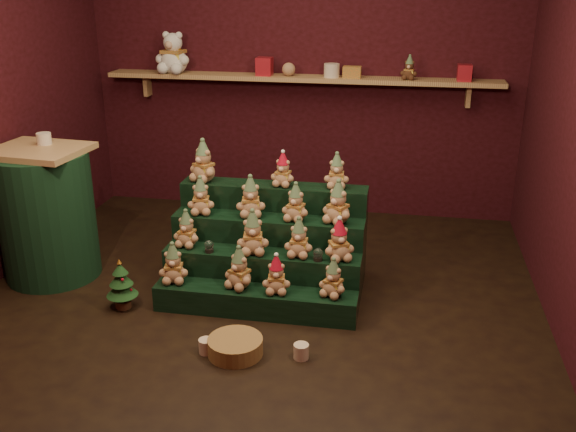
% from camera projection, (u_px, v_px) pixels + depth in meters
% --- Properties ---
extents(ground, '(4.00, 4.00, 0.00)m').
position_uv_depth(ground, '(255.00, 303.00, 4.56)').
color(ground, black).
rests_on(ground, ground).
extents(back_wall, '(4.00, 0.10, 2.80)m').
position_uv_depth(back_wall, '(303.00, 64.00, 5.94)').
color(back_wall, black).
rests_on(back_wall, ground).
extents(front_wall, '(4.00, 0.10, 2.80)m').
position_uv_depth(front_wall, '(109.00, 225.00, 2.17)').
color(front_wall, black).
rests_on(front_wall, ground).
extents(back_shelf, '(3.60, 0.26, 0.24)m').
position_uv_depth(back_shelf, '(300.00, 79.00, 5.81)').
color(back_shelf, tan).
rests_on(back_shelf, ground).
extents(riser_tier_front, '(1.40, 0.22, 0.18)m').
position_uv_depth(riser_tier_front, '(255.00, 301.00, 4.39)').
color(riser_tier_front, black).
rests_on(riser_tier_front, ground).
extents(riser_tier_midfront, '(1.40, 0.22, 0.36)m').
position_uv_depth(riser_tier_midfront, '(262.00, 276.00, 4.56)').
color(riser_tier_midfront, black).
rests_on(riser_tier_midfront, ground).
extents(riser_tier_midback, '(1.40, 0.22, 0.54)m').
position_uv_depth(riser_tier_midback, '(268.00, 252.00, 4.73)').
color(riser_tier_midback, black).
rests_on(riser_tier_midback, ground).
extents(riser_tier_back, '(1.40, 0.22, 0.72)m').
position_uv_depth(riser_tier_back, '(274.00, 229.00, 4.90)').
color(riser_tier_back, black).
rests_on(riser_tier_back, ground).
extents(teddy_0, '(0.23, 0.22, 0.28)m').
position_uv_depth(teddy_0, '(173.00, 263.00, 4.42)').
color(teddy_0, '#A77F5D').
rests_on(teddy_0, riser_tier_front).
extents(teddy_1, '(0.27, 0.26, 0.29)m').
position_uv_depth(teddy_1, '(239.00, 268.00, 4.34)').
color(teddy_1, '#A77F5D').
rests_on(teddy_1, riser_tier_front).
extents(teddy_2, '(0.21, 0.20, 0.26)m').
position_uv_depth(teddy_2, '(276.00, 274.00, 4.28)').
color(teddy_2, '#A77F5D').
rests_on(teddy_2, riser_tier_front).
extents(teddy_3, '(0.24, 0.23, 0.26)m').
position_uv_depth(teddy_3, '(333.00, 278.00, 4.23)').
color(teddy_3, '#A77F5D').
rests_on(teddy_3, riser_tier_front).
extents(teddy_4, '(0.21, 0.19, 0.27)m').
position_uv_depth(teddy_4, '(187.00, 229.00, 4.56)').
color(teddy_4, '#A77F5D').
rests_on(teddy_4, riser_tier_midfront).
extents(teddy_5, '(0.26, 0.24, 0.31)m').
position_uv_depth(teddy_5, '(253.00, 232.00, 4.44)').
color(teddy_5, '#A77F5D').
rests_on(teddy_5, riser_tier_midfront).
extents(teddy_6, '(0.20, 0.18, 0.28)m').
position_uv_depth(teddy_6, '(299.00, 238.00, 4.39)').
color(teddy_6, '#A77F5D').
rests_on(teddy_6, riser_tier_midfront).
extents(teddy_7, '(0.27, 0.26, 0.29)m').
position_uv_depth(teddy_7, '(339.00, 240.00, 4.34)').
color(teddy_7, '#A77F5D').
rests_on(teddy_7, riser_tier_midfront).
extents(teddy_8, '(0.23, 0.21, 0.28)m').
position_uv_depth(teddy_8, '(201.00, 196.00, 4.67)').
color(teddy_8, '#A77F5D').
rests_on(teddy_8, riser_tier_midback).
extents(teddy_9, '(0.25, 0.23, 0.30)m').
position_uv_depth(teddy_9, '(251.00, 196.00, 4.62)').
color(teddy_9, '#A77F5D').
rests_on(teddy_9, riser_tier_midback).
extents(teddy_10, '(0.23, 0.21, 0.27)m').
position_uv_depth(teddy_10, '(296.00, 202.00, 4.53)').
color(teddy_10, '#A77F5D').
rests_on(teddy_10, riser_tier_midback).
extents(teddy_11, '(0.29, 0.28, 0.31)m').
position_uv_depth(teddy_11, '(338.00, 202.00, 4.48)').
color(teddy_11, '#A77F5D').
rests_on(teddy_11, riser_tier_midback).
extents(teddy_12, '(0.29, 0.28, 0.31)m').
position_uv_depth(teddy_12, '(203.00, 161.00, 4.80)').
color(teddy_12, '#A77F5D').
rests_on(teddy_12, riser_tier_back).
extents(teddy_13, '(0.20, 0.19, 0.25)m').
position_uv_depth(teddy_13, '(283.00, 170.00, 4.70)').
color(teddy_13, '#A77F5D').
rests_on(teddy_13, riser_tier_back).
extents(teddy_14, '(0.19, 0.18, 0.26)m').
position_uv_depth(teddy_14, '(337.00, 171.00, 4.67)').
color(teddy_14, '#A77F5D').
rests_on(teddy_14, riser_tier_back).
extents(snow_globe_a, '(0.07, 0.07, 0.09)m').
position_uv_depth(snow_globe_a, '(209.00, 246.00, 4.49)').
color(snow_globe_a, black).
rests_on(snow_globe_a, riser_tier_midfront).
extents(snow_globe_b, '(0.06, 0.06, 0.08)m').
position_uv_depth(snow_globe_b, '(259.00, 251.00, 4.43)').
color(snow_globe_b, black).
rests_on(snow_globe_b, riser_tier_midfront).
extents(snow_globe_c, '(0.07, 0.07, 0.09)m').
position_uv_depth(snow_globe_c, '(318.00, 254.00, 4.36)').
color(snow_globe_c, black).
rests_on(snow_globe_c, riser_tier_midfront).
extents(side_table, '(0.71, 0.70, 1.01)m').
position_uv_depth(side_table, '(47.00, 214.00, 4.82)').
color(side_table, tan).
rests_on(side_table, ground).
extents(table_ornament, '(0.11, 0.11, 0.08)m').
position_uv_depth(table_ornament, '(44.00, 139.00, 4.71)').
color(table_ornament, beige).
rests_on(table_ornament, side_table).
extents(mini_christmas_tree, '(0.22, 0.22, 0.37)m').
position_uv_depth(mini_christmas_tree, '(121.00, 284.00, 4.43)').
color(mini_christmas_tree, '#492C1A').
rests_on(mini_christmas_tree, ground).
extents(mug_left, '(0.09, 0.09, 0.09)m').
position_uv_depth(mug_left, '(206.00, 346.00, 3.95)').
color(mug_left, beige).
rests_on(mug_left, ground).
extents(mug_right, '(0.09, 0.09, 0.09)m').
position_uv_depth(mug_right, '(301.00, 351.00, 3.89)').
color(mug_right, beige).
rests_on(mug_right, ground).
extents(wicker_basket, '(0.43, 0.43, 0.11)m').
position_uv_depth(wicker_basket, '(235.00, 346.00, 3.93)').
color(wicker_basket, olive).
rests_on(wicker_basket, ground).
extents(white_bear, '(0.37, 0.34, 0.47)m').
position_uv_depth(white_bear, '(173.00, 47.00, 5.89)').
color(white_bear, white).
rests_on(white_bear, back_shelf).
extents(brown_bear, '(0.17, 0.16, 0.20)m').
position_uv_depth(brown_bear, '(409.00, 68.00, 5.57)').
color(brown_bear, '#4F2E1A').
rests_on(brown_bear, back_shelf).
extents(gift_tin_red_a, '(0.14, 0.14, 0.16)m').
position_uv_depth(gift_tin_red_a, '(264.00, 66.00, 5.81)').
color(gift_tin_red_a, '#AA1A26').
rests_on(gift_tin_red_a, back_shelf).
extents(gift_tin_cream, '(0.14, 0.14, 0.12)m').
position_uv_depth(gift_tin_cream, '(332.00, 70.00, 5.71)').
color(gift_tin_cream, beige).
rests_on(gift_tin_cream, back_shelf).
extents(gift_tin_red_b, '(0.12, 0.12, 0.14)m').
position_uv_depth(gift_tin_red_b, '(464.00, 73.00, 5.51)').
color(gift_tin_red_b, '#AA1A26').
rests_on(gift_tin_red_b, back_shelf).
extents(shelf_plush_ball, '(0.12, 0.12, 0.12)m').
position_uv_depth(shelf_plush_ball, '(289.00, 69.00, 5.78)').
color(shelf_plush_ball, '#A77F5D').
rests_on(shelf_plush_ball, back_shelf).
extents(scarf_gift_box, '(0.16, 0.10, 0.10)m').
position_uv_depth(scarf_gift_box, '(352.00, 72.00, 5.69)').
color(scarf_gift_box, orange).
rests_on(scarf_gift_box, back_shelf).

